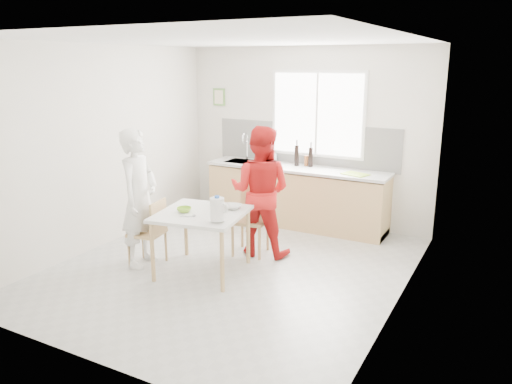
{
  "coord_description": "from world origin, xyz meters",
  "views": [
    {
      "loc": [
        2.96,
        -4.88,
        2.46
      ],
      "look_at": [
        0.24,
        0.2,
        0.96
      ],
      "focal_mm": 35.0,
      "sensor_mm": 36.0,
      "label": 1
    }
  ],
  "objects_px": {
    "milk_jug": "(217,209)",
    "chair_left": "(151,230)",
    "bowl_green": "(184,210)",
    "wine_bottle_a": "(297,155)",
    "person_white": "(139,198)",
    "bowl_white": "(233,207)",
    "wine_bottle_b": "(311,157)",
    "dining_table": "(202,219)",
    "chair_far": "(252,215)",
    "person_red": "(260,191)"
  },
  "relations": [
    {
      "from": "chair_left",
      "to": "bowl_green",
      "type": "height_order",
      "value": "chair_left"
    },
    {
      "from": "milk_jug",
      "to": "wine_bottle_a",
      "type": "xyz_separation_m",
      "value": [
        -0.15,
        2.5,
        0.18
      ]
    },
    {
      "from": "wine_bottle_a",
      "to": "wine_bottle_b",
      "type": "xyz_separation_m",
      "value": [
        0.22,
        0.03,
        -0.01
      ]
    },
    {
      "from": "person_red",
      "to": "dining_table",
      "type": "bearing_deg",
      "value": 59.74
    },
    {
      "from": "chair_left",
      "to": "wine_bottle_b",
      "type": "height_order",
      "value": "wine_bottle_b"
    },
    {
      "from": "milk_jug",
      "to": "chair_left",
      "type": "bearing_deg",
      "value": 164.48
    },
    {
      "from": "bowl_white",
      "to": "wine_bottle_a",
      "type": "height_order",
      "value": "wine_bottle_a"
    },
    {
      "from": "bowl_white",
      "to": "wine_bottle_b",
      "type": "xyz_separation_m",
      "value": [
        0.18,
        2.01,
        0.29
      ]
    },
    {
      "from": "milk_jug",
      "to": "bowl_white",
      "type": "bearing_deg",
      "value": 92.61
    },
    {
      "from": "wine_bottle_a",
      "to": "wine_bottle_b",
      "type": "bearing_deg",
      "value": 6.86
    },
    {
      "from": "dining_table",
      "to": "person_red",
      "type": "xyz_separation_m",
      "value": [
        0.33,
        0.87,
        0.17
      ]
    },
    {
      "from": "chair_far",
      "to": "wine_bottle_b",
      "type": "bearing_deg",
      "value": 71.2
    },
    {
      "from": "person_white",
      "to": "wine_bottle_a",
      "type": "distance_m",
      "value": 2.64
    },
    {
      "from": "bowl_white",
      "to": "wine_bottle_b",
      "type": "relative_size",
      "value": 0.69
    },
    {
      "from": "person_white",
      "to": "wine_bottle_a",
      "type": "height_order",
      "value": "person_white"
    },
    {
      "from": "dining_table",
      "to": "chair_left",
      "type": "xyz_separation_m",
      "value": [
        -0.68,
        -0.12,
        -0.21
      ]
    },
    {
      "from": "bowl_green",
      "to": "chair_left",
      "type": "bearing_deg",
      "value": -176.09
    },
    {
      "from": "bowl_green",
      "to": "wine_bottle_a",
      "type": "relative_size",
      "value": 0.54
    },
    {
      "from": "milk_jug",
      "to": "wine_bottle_b",
      "type": "bearing_deg",
      "value": 78.71
    },
    {
      "from": "bowl_white",
      "to": "wine_bottle_b",
      "type": "distance_m",
      "value": 2.04
    },
    {
      "from": "bowl_white",
      "to": "wine_bottle_a",
      "type": "xyz_separation_m",
      "value": [
        -0.04,
        1.98,
        0.3
      ]
    },
    {
      "from": "dining_table",
      "to": "wine_bottle_a",
      "type": "bearing_deg",
      "value": 84.63
    },
    {
      "from": "chair_far",
      "to": "bowl_white",
      "type": "bearing_deg",
      "value": -95.01
    },
    {
      "from": "person_red",
      "to": "bowl_green",
      "type": "xyz_separation_m",
      "value": [
        -0.51,
        -0.95,
        -0.07
      ]
    },
    {
      "from": "bowl_green",
      "to": "bowl_white",
      "type": "height_order",
      "value": "bowl_green"
    },
    {
      "from": "dining_table",
      "to": "chair_far",
      "type": "height_order",
      "value": "chair_far"
    },
    {
      "from": "person_red",
      "to": "milk_jug",
      "type": "relative_size",
      "value": 6.08
    },
    {
      "from": "person_white",
      "to": "person_red",
      "type": "xyz_separation_m",
      "value": [
        1.14,
        1.01,
        -0.0
      ]
    },
    {
      "from": "person_white",
      "to": "wine_bottle_a",
      "type": "relative_size",
      "value": 5.32
    },
    {
      "from": "chair_left",
      "to": "wine_bottle_b",
      "type": "xyz_separation_m",
      "value": [
        1.11,
        2.42,
        0.61
      ]
    },
    {
      "from": "person_red",
      "to": "milk_jug",
      "type": "bearing_deg",
      "value": 82.42
    },
    {
      "from": "bowl_white",
      "to": "milk_jug",
      "type": "distance_m",
      "value": 0.55
    },
    {
      "from": "bowl_white",
      "to": "bowl_green",
      "type": "bearing_deg",
      "value": -139.26
    },
    {
      "from": "chair_far",
      "to": "person_white",
      "type": "distance_m",
      "value": 1.48
    },
    {
      "from": "dining_table",
      "to": "chair_far",
      "type": "bearing_deg",
      "value": 76.66
    },
    {
      "from": "dining_table",
      "to": "person_white",
      "type": "bearing_deg",
      "value": -170.23
    },
    {
      "from": "bowl_green",
      "to": "milk_jug",
      "type": "xyz_separation_m",
      "value": [
        0.56,
        -0.14,
        0.12
      ]
    },
    {
      "from": "bowl_green",
      "to": "person_white",
      "type": "bearing_deg",
      "value": -174.77
    },
    {
      "from": "chair_left",
      "to": "milk_jug",
      "type": "height_order",
      "value": "milk_jug"
    },
    {
      "from": "person_red",
      "to": "bowl_white",
      "type": "xyz_separation_m",
      "value": [
        -0.07,
        -0.57,
        -0.07
      ]
    },
    {
      "from": "chair_far",
      "to": "person_red",
      "type": "bearing_deg",
      "value": -8.2
    },
    {
      "from": "dining_table",
      "to": "bowl_green",
      "type": "bearing_deg",
      "value": -156.19
    },
    {
      "from": "chair_left",
      "to": "wine_bottle_a",
      "type": "relative_size",
      "value": 2.61
    },
    {
      "from": "person_red",
      "to": "bowl_white",
      "type": "height_order",
      "value": "person_red"
    },
    {
      "from": "dining_table",
      "to": "wine_bottle_b",
      "type": "relative_size",
      "value": 3.76
    },
    {
      "from": "chair_left",
      "to": "wine_bottle_a",
      "type": "bearing_deg",
      "value": 149.81
    },
    {
      "from": "person_red",
      "to": "chair_left",
      "type": "bearing_deg",
      "value": 34.8
    },
    {
      "from": "chair_left",
      "to": "person_red",
      "type": "height_order",
      "value": "person_red"
    },
    {
      "from": "wine_bottle_a",
      "to": "bowl_green",
      "type": "bearing_deg",
      "value": -99.68
    },
    {
      "from": "bowl_white",
      "to": "milk_jug",
      "type": "xyz_separation_m",
      "value": [
        0.11,
        -0.52,
        0.12
      ]
    }
  ]
}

